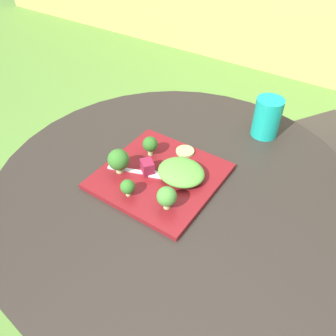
{
  "coord_description": "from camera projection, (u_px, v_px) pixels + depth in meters",
  "views": [
    {
      "loc": [
        0.34,
        -0.55,
        1.35
      ],
      "look_at": [
        -0.02,
        -0.01,
        0.77
      ],
      "focal_mm": 36.02,
      "sensor_mm": 36.0,
      "label": 1
    }
  ],
  "objects": [
    {
      "name": "ground_plane",
      "position": [
        173.0,
        310.0,
        1.38
      ],
      "size": [
        12.0,
        12.0,
        0.0
      ],
      "primitive_type": "plane",
      "color": "#568438"
    },
    {
      "name": "patio_table",
      "position": [
        175.0,
        237.0,
        1.05
      ],
      "size": [
        0.97,
        0.97,
        0.73
      ],
      "color": "#28231E",
      "rests_on": "ground_plane"
    },
    {
      "name": "salad_plate",
      "position": [
        160.0,
        176.0,
        0.89
      ],
      "size": [
        0.3,
        0.3,
        0.01
      ],
      "primitive_type": "cube",
      "color": "maroon",
      "rests_on": "patio_table"
    },
    {
      "name": "drinking_glass",
      "position": [
        267.0,
        119.0,
        1.01
      ],
      "size": [
        0.08,
        0.08,
        0.12
      ],
      "color": "#149989",
      "rests_on": "patio_table"
    },
    {
      "name": "fork",
      "position": [
        141.0,
        172.0,
        0.89
      ],
      "size": [
        0.15,
        0.07,
        0.0
      ],
      "color": "silver",
      "rests_on": "salad_plate"
    },
    {
      "name": "lettuce_mound",
      "position": [
        181.0,
        172.0,
        0.87
      ],
      "size": [
        0.12,
        0.11,
        0.04
      ],
      "primitive_type": "ellipsoid",
      "color": "#519338",
      "rests_on": "salad_plate"
    },
    {
      "name": "broccoli_floret_0",
      "position": [
        118.0,
        160.0,
        0.87
      ],
      "size": [
        0.06,
        0.06,
        0.07
      ],
      "color": "#99B770",
      "rests_on": "salad_plate"
    },
    {
      "name": "broccoli_floret_1",
      "position": [
        167.0,
        197.0,
        0.78
      ],
      "size": [
        0.05,
        0.05,
        0.06
      ],
      "color": "#99B770",
      "rests_on": "salad_plate"
    },
    {
      "name": "broccoli_floret_2",
      "position": [
        150.0,
        144.0,
        0.93
      ],
      "size": [
        0.04,
        0.04,
        0.06
      ],
      "color": "#99B770",
      "rests_on": "salad_plate"
    },
    {
      "name": "broccoli_floret_3",
      "position": [
        128.0,
        187.0,
        0.81
      ],
      "size": [
        0.04,
        0.04,
        0.05
      ],
      "color": "#99B770",
      "rests_on": "salad_plate"
    },
    {
      "name": "cucumber_slice_0",
      "position": [
        185.0,
        151.0,
        0.96
      ],
      "size": [
        0.05,
        0.05,
        0.01
      ],
      "primitive_type": "cylinder",
      "color": "#8EB766",
      "rests_on": "salad_plate"
    },
    {
      "name": "beet_chunk_0",
      "position": [
        147.0,
        167.0,
        0.88
      ],
      "size": [
        0.05,
        0.05,
        0.04
      ],
      "primitive_type": "cube",
      "rotation": [
        0.0,
        0.0,
        2.52
      ],
      "color": "maroon",
      "rests_on": "salad_plate"
    }
  ]
}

